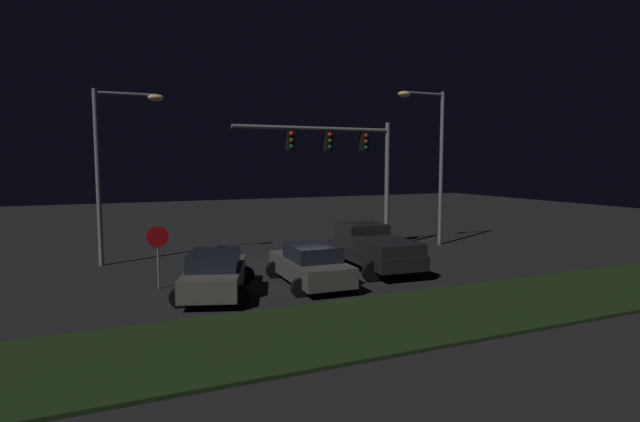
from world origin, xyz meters
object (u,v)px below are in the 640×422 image
at_px(traffic_signal_gantry, 346,154).
at_px(street_lamp_left, 113,154).
at_px(pickup_truck, 372,245).
at_px(car_sedan_far, 215,273).
at_px(street_lamp_right, 433,149).
at_px(stop_sign, 158,245).
at_px(car_sedan, 311,265).

xyz_separation_m(traffic_signal_gantry, street_lamp_left, (-10.72, 0.99, -0.06)).
distance_m(pickup_truck, traffic_signal_gantry, 5.94).
bearing_deg(car_sedan_far, street_lamp_left, 41.46).
bearing_deg(street_lamp_right, stop_sign, -165.26).
bearing_deg(street_lamp_left, stop_sign, -77.37).
height_order(traffic_signal_gantry, street_lamp_right, street_lamp_right).
bearing_deg(pickup_truck, car_sedan, 117.69).
distance_m(car_sedan, street_lamp_right, 11.76).
distance_m(car_sedan, traffic_signal_gantry, 8.48).
xyz_separation_m(car_sedan_far, street_lamp_right, (12.88, 5.50, 4.44)).
bearing_deg(stop_sign, street_lamp_right, 14.74).
relative_size(pickup_truck, stop_sign, 2.47).
height_order(car_sedan_far, stop_sign, stop_sign).
height_order(street_lamp_right, stop_sign, street_lamp_right).
bearing_deg(stop_sign, car_sedan, -18.28).
xyz_separation_m(car_sedan, car_sedan_far, (-3.49, 0.01, 0.00)).
bearing_deg(car_sedan_far, street_lamp_right, -47.54).
bearing_deg(street_lamp_right, car_sedan, -149.57).
distance_m(traffic_signal_gantry, street_lamp_left, 10.77).
distance_m(pickup_truck, car_sedan_far, 7.12).
bearing_deg(traffic_signal_gantry, stop_sign, -156.12).
bearing_deg(street_lamp_left, car_sedan, -47.67).
bearing_deg(pickup_truck, street_lamp_left, 64.75).
xyz_separation_m(car_sedan_far, stop_sign, (-1.64, 1.68, 0.82)).
bearing_deg(car_sedan_far, traffic_signal_gantry, -33.90).
bearing_deg(stop_sign, car_sedan_far, -45.77).
xyz_separation_m(street_lamp_left, street_lamp_right, (15.69, -1.40, 0.34)).
xyz_separation_m(pickup_truck, car_sedan_far, (-6.95, -1.53, -0.26)).
bearing_deg(street_lamp_left, street_lamp_right, -5.11).
height_order(pickup_truck, stop_sign, stop_sign).
relative_size(car_sedan_far, street_lamp_left, 0.63).
bearing_deg(stop_sign, pickup_truck, -1.00).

